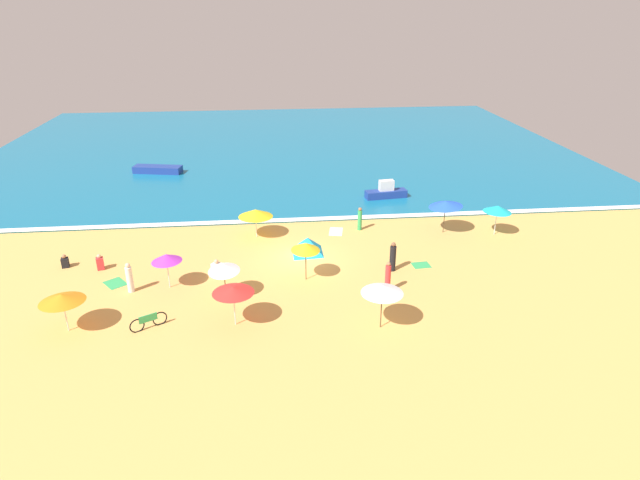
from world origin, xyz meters
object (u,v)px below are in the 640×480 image
beachgoer_0 (393,257)px  beachgoer_1 (217,268)px  beach_umbrella_0 (62,298)px  beachgoer_5 (65,262)px  beachgoer_2 (360,219)px  beach_umbrella_3 (256,213)px  beach_tent (308,245)px  beach_umbrella_7 (446,204)px  beach_umbrella_8 (382,289)px  beachgoer_3 (100,263)px  beach_umbrella_4 (233,290)px  beach_umbrella_6 (224,268)px  small_boat_0 (386,192)px  beach_umbrella_5 (306,247)px  small_boat_1 (158,169)px  beachgoer_4 (130,278)px  beach_umbrella_1 (166,258)px  beach_umbrella_2 (498,209)px  parked_bicycle (148,321)px

beachgoer_0 → beachgoer_1: size_ratio=1.88×
beach_umbrella_0 → beachgoer_5: 7.47m
beachgoer_2 → beach_umbrella_3: bearing=-176.2°
beachgoer_2 → beach_tent: bearing=-138.9°
beach_umbrella_7 → beach_tent: beach_umbrella_7 is taller
beach_umbrella_3 → beach_umbrella_8: (5.93, -11.53, 0.38)m
beachgoer_0 → beachgoer_3: beachgoer_0 is taller
beach_umbrella_4 → beach_umbrella_7: bearing=36.7°
beachgoer_5 → beach_umbrella_6: bearing=-25.4°
beachgoer_1 → beachgoer_5: (-8.90, 1.86, -0.05)m
beach_umbrella_6 → beach_umbrella_8: (7.50, -3.61, 0.31)m
beachgoer_3 → beach_umbrella_8: bearing=-27.2°
beachgoer_5 → small_boat_0: size_ratio=0.24×
beach_umbrella_5 → small_boat_1: bearing=118.5°
beach_umbrella_4 → small_boat_0: bearing=57.1°
beach_umbrella_8 → beachgoer_4: beach_umbrella_8 is taller
beach_umbrella_3 → beach_umbrella_4: 10.65m
beach_umbrella_0 → beach_umbrella_7: size_ratio=0.98×
beach_umbrella_3 → beachgoer_0: size_ratio=1.79×
beach_umbrella_0 → beachgoer_0: (16.62, 4.58, -0.93)m
beach_umbrella_1 → beachgoer_3: (-4.32, 2.62, -1.36)m
beach_umbrella_5 → beachgoer_3: beach_umbrella_5 is taller
beach_umbrella_4 → beachgoer_3: size_ratio=2.78×
beach_umbrella_2 → beach_umbrella_8: bearing=-133.9°
beach_umbrella_1 → beach_umbrella_4: beach_umbrella_4 is taller
parked_bicycle → small_boat_0: size_ratio=0.48×
beach_umbrella_3 → beachgoer_3: beach_umbrella_3 is taller
beach_umbrella_7 → small_boat_1: 26.82m
beach_umbrella_0 → beachgoer_2: 19.14m
beach_umbrella_1 → beach_umbrella_2: (20.49, 5.26, 0.05)m
beachgoer_1 → beach_umbrella_0: bearing=-142.2°
beach_umbrella_0 → beach_umbrella_7: 23.46m
beach_umbrella_2 → beach_tent: 12.83m
beachgoer_1 → beach_umbrella_5: bearing=-12.2°
beach_umbrella_3 → beachgoer_3: size_ratio=3.30×
beach_umbrella_2 → beachgoer_0: beach_umbrella_2 is taller
beach_umbrella_4 → beach_umbrella_7: (13.49, 10.07, 0.15)m
beachgoer_2 → beachgoer_3: (-15.97, -4.34, -0.36)m
beach_umbrella_2 → beach_umbrella_6: beach_umbrella_2 is taller
beachgoer_4 → beach_umbrella_4: bearing=-34.0°
parked_bicycle → small_boat_1: size_ratio=0.36×
beachgoer_3 → beachgoer_5: beachgoer_3 is taller
beachgoer_3 → beach_umbrella_5: bearing=-11.7°
beachgoer_1 → beachgoer_0: bearing=-2.9°
parked_bicycle → beach_umbrella_8: bearing=-5.3°
beach_umbrella_0 → beachgoer_3: 6.59m
beach_tent → beachgoer_1: bearing=-156.2°
beach_umbrella_1 → beachgoer_4: bearing=-172.6°
beach_umbrella_0 → beach_tent: size_ratio=0.91×
beach_umbrella_7 → beachgoer_2: bearing=169.8°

